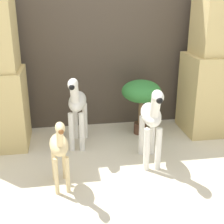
% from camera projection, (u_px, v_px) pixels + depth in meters
% --- Properties ---
extents(ground_plane, '(14.00, 14.00, 0.00)m').
position_uv_depth(ground_plane, '(132.00, 197.00, 2.18)').
color(ground_plane, beige).
extents(wall_back, '(6.40, 0.08, 2.20)m').
position_uv_depth(wall_back, '(103.00, 19.00, 3.07)').
color(wall_back, '#473D33').
rests_on(wall_back, ground_plane).
extents(rock_pillar_right, '(0.66, 0.48, 1.40)m').
position_uv_depth(rock_pillar_right, '(220.00, 70.00, 3.06)').
color(rock_pillar_right, '#D1B775').
rests_on(rock_pillar_right, ground_plane).
extents(zebra_right, '(0.19, 0.51, 0.69)m').
position_uv_depth(zebra_right, '(151.00, 119.00, 2.48)').
color(zebra_right, white).
rests_on(zebra_right, ground_plane).
extents(zebra_left, '(0.22, 0.51, 0.69)m').
position_uv_depth(zebra_left, '(77.00, 105.00, 2.79)').
color(zebra_left, white).
rests_on(zebra_left, ground_plane).
extents(giraffe_figurine, '(0.16, 0.38, 0.57)m').
position_uv_depth(giraffe_figurine, '(59.00, 147.00, 2.17)').
color(giraffe_figurine, beige).
rests_on(giraffe_figurine, ground_plane).
extents(potted_palm_front, '(0.39, 0.39, 0.55)m').
position_uv_depth(potted_palm_front, '(141.00, 93.00, 3.04)').
color(potted_palm_front, '#513323').
rests_on(potted_palm_front, ground_plane).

